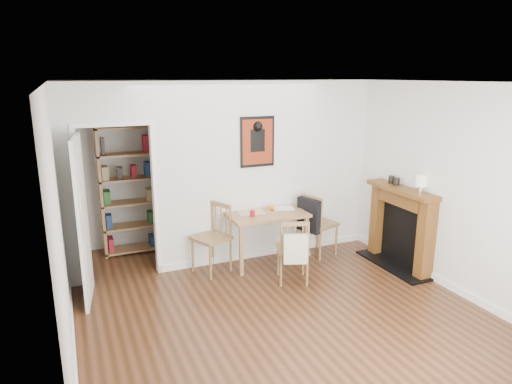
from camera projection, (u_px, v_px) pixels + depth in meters
name	position (u px, v px, depth m)	size (l,w,h in m)	color
ground	(270.00, 301.00, 5.57)	(5.20, 5.20, 0.00)	#552F1B
room_shell	(238.00, 175.00, 6.48)	(5.20, 5.20, 5.20)	silver
dining_table	(266.00, 219.00, 6.54)	(1.12, 0.71, 0.76)	#A97E4F
chair_left	(211.00, 239.00, 6.28)	(0.64, 0.64, 0.97)	olive
chair_right	(319.00, 224.00, 6.87)	(0.65, 0.60, 0.96)	olive
chair_front	(293.00, 249.00, 5.99)	(0.57, 0.60, 0.88)	olive
bookshelf	(128.00, 191.00, 6.89)	(0.83, 0.33, 1.97)	#A97E4F
fireplace	(401.00, 225.00, 6.46)	(0.45, 1.25, 1.16)	brown
red_glass	(252.00, 213.00, 6.33)	(0.07, 0.07, 0.09)	maroon
orange_fruit	(272.00, 207.00, 6.64)	(0.07, 0.07, 0.07)	orange
placemat	(251.00, 212.00, 6.54)	(0.39, 0.29, 0.00)	beige
notebook	(283.00, 208.00, 6.71)	(0.29, 0.21, 0.01)	white
mantel_lamp	(421.00, 182.00, 6.02)	(0.15, 0.15, 0.23)	silver
ceramic_jar_a	(397.00, 181.00, 6.44)	(0.09, 0.09, 0.11)	black
ceramic_jar_b	(391.00, 179.00, 6.56)	(0.09, 0.09, 0.11)	black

